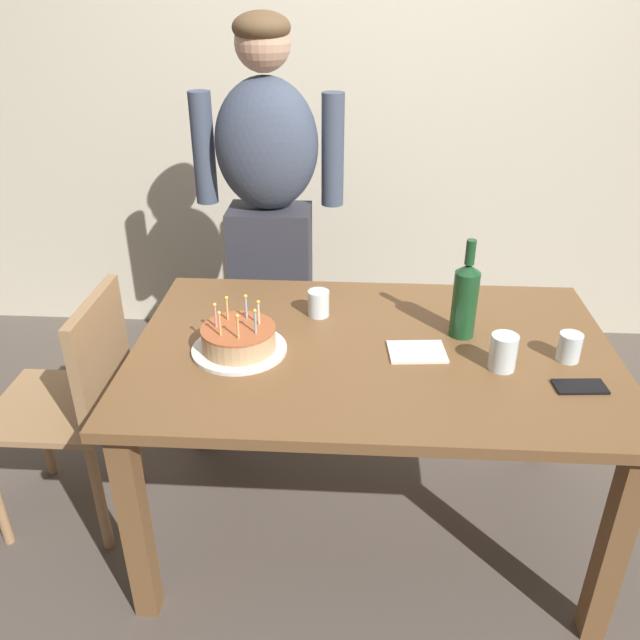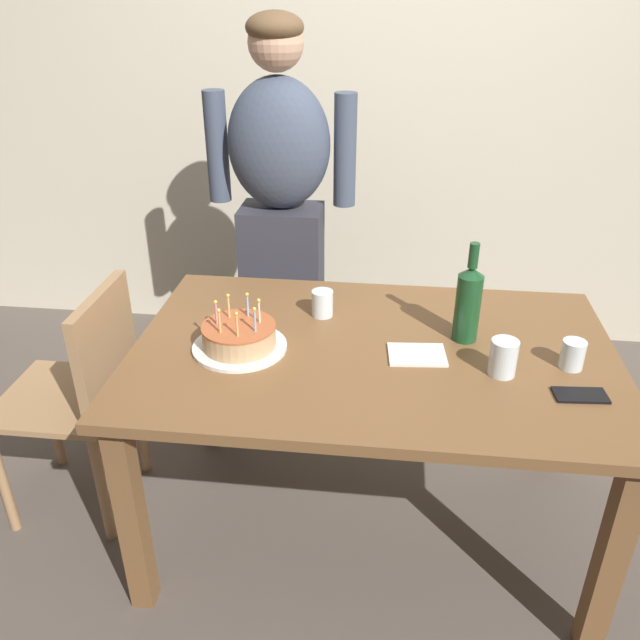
{
  "view_description": "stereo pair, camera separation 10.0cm",
  "coord_description": "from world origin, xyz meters",
  "views": [
    {
      "loc": [
        -0.06,
        -1.75,
        1.76
      ],
      "look_at": [
        -0.17,
        -0.02,
        0.84
      ],
      "focal_mm": 36.21,
      "sensor_mm": 36.0,
      "label": 1
    },
    {
      "loc": [
        0.04,
        -1.74,
        1.76
      ],
      "look_at": [
        -0.17,
        -0.02,
        0.84
      ],
      "focal_mm": 36.21,
      "sensor_mm": 36.0,
      "label": 2
    }
  ],
  "objects": [
    {
      "name": "ground_plane",
      "position": [
        0.0,
        0.0,
        0.0
      ],
      "size": [
        10.0,
        10.0,
        0.0
      ],
      "primitive_type": "plane",
      "color": "#564C44"
    },
    {
      "name": "back_wall",
      "position": [
        0.0,
        1.55,
        1.3
      ],
      "size": [
        5.2,
        0.1,
        2.6
      ],
      "primitive_type": "cube",
      "color": "beige",
      "rests_on": "ground_plane"
    },
    {
      "name": "dining_table",
      "position": [
        0.0,
        0.0,
        0.64
      ],
      "size": [
        1.5,
        0.96,
        0.74
      ],
      "color": "brown",
      "rests_on": "ground_plane"
    },
    {
      "name": "birthday_cake",
      "position": [
        -0.41,
        -0.05,
        0.78
      ],
      "size": [
        0.29,
        0.29,
        0.16
      ],
      "color": "white",
      "rests_on": "dining_table"
    },
    {
      "name": "water_glass_near",
      "position": [
        -0.18,
        0.2,
        0.78
      ],
      "size": [
        0.07,
        0.07,
        0.09
      ],
      "primitive_type": "cylinder",
      "color": "silver",
      "rests_on": "dining_table"
    },
    {
      "name": "water_glass_far",
      "position": [
        0.38,
        -0.1,
        0.79
      ],
      "size": [
        0.08,
        0.08,
        0.11
      ],
      "primitive_type": "cylinder",
      "color": "silver",
      "rests_on": "dining_table"
    },
    {
      "name": "water_glass_side",
      "position": [
        0.58,
        -0.04,
        0.78
      ],
      "size": [
        0.07,
        0.07,
        0.09
      ],
      "primitive_type": "cylinder",
      "color": "silver",
      "rests_on": "dining_table"
    },
    {
      "name": "wine_bottle",
      "position": [
        0.28,
        0.09,
        0.87
      ],
      "size": [
        0.08,
        0.08,
        0.33
      ],
      "color": "#194723",
      "rests_on": "dining_table"
    },
    {
      "name": "cell_phone",
      "position": [
        0.58,
        -0.19,
        0.74
      ],
      "size": [
        0.15,
        0.08,
        0.01
      ],
      "primitive_type": "cube",
      "rotation": [
        0.0,
        0.0,
        0.08
      ],
      "color": "black",
      "rests_on": "dining_table"
    },
    {
      "name": "napkin_stack",
      "position": [
        0.13,
        -0.03,
        0.74
      ],
      "size": [
        0.18,
        0.15,
        0.01
      ],
      "primitive_type": "cube",
      "rotation": [
        0.0,
        0.0,
        0.09
      ],
      "color": "white",
      "rests_on": "dining_table"
    },
    {
      "name": "person_man_bearded",
      "position": [
        -0.43,
        0.8,
        0.87
      ],
      "size": [
        0.61,
        0.27,
        1.66
      ],
      "rotation": [
        0.0,
        0.0,
        3.14
      ],
      "color": "#33333D",
      "rests_on": "ground_plane"
    },
    {
      "name": "dining_chair",
      "position": [
        -0.98,
        0.01,
        0.52
      ],
      "size": [
        0.42,
        0.42,
        0.87
      ],
      "rotation": [
        0.0,
        0.0,
        -1.57
      ],
      "color": "#A37A51",
      "rests_on": "ground_plane"
    }
  ]
}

